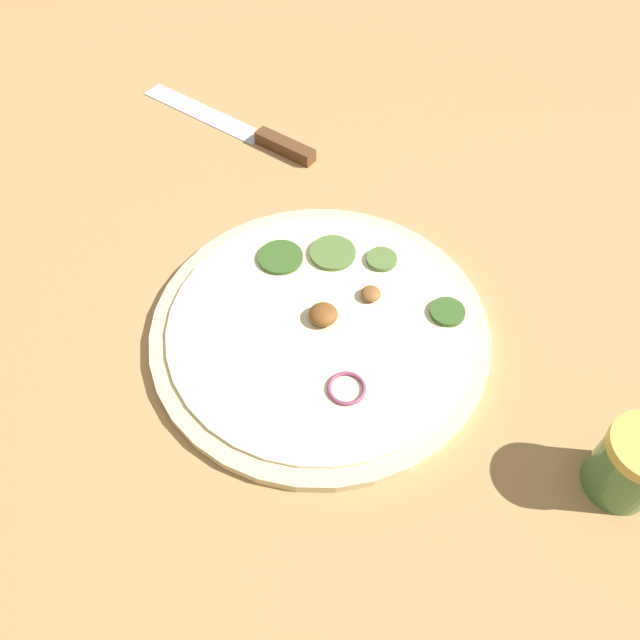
% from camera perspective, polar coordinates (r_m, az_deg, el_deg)
% --- Properties ---
extents(ground_plane, '(3.00, 3.00, 0.00)m').
position_cam_1_polar(ground_plane, '(0.67, 0.00, -1.12)').
color(ground_plane, tan).
extents(pizza, '(0.36, 0.36, 0.03)m').
position_cam_1_polar(pizza, '(0.67, 0.07, -0.61)').
color(pizza, beige).
rests_on(pizza, ground_plane).
extents(knife, '(0.06, 0.31, 0.02)m').
position_cam_1_polar(knife, '(0.92, -5.92, 16.53)').
color(knife, silver).
rests_on(knife, ground_plane).
extents(spice_jar, '(0.06, 0.06, 0.08)m').
position_cam_1_polar(spice_jar, '(0.62, 26.64, -11.73)').
color(spice_jar, '#4C7F42').
rests_on(spice_jar, ground_plane).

